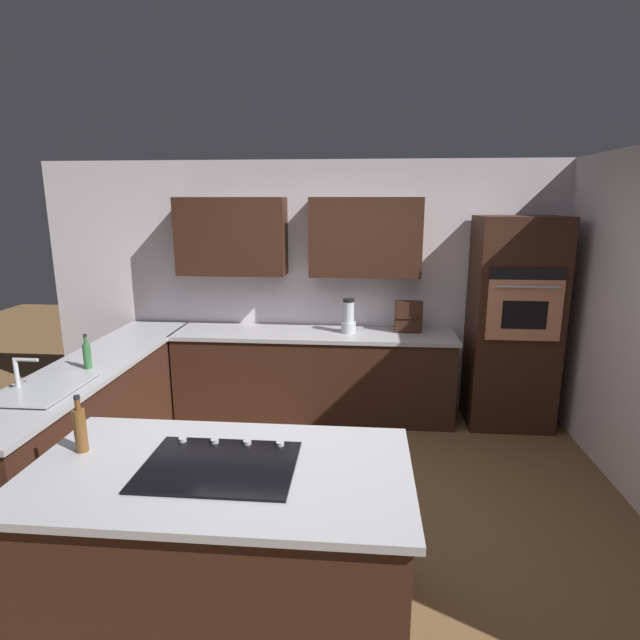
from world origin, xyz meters
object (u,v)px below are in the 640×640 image
at_px(dish_soap_bottle, 87,355).
at_px(oil_bottle, 80,429).
at_px(sink_unit, 44,388).
at_px(spice_rack, 409,317).
at_px(wall_oven, 513,323).
at_px(cooktop, 220,465).
at_px(blender, 349,318).

xyz_separation_m(dish_soap_bottle, oil_bottle, (-0.69, 1.31, 0.02)).
height_order(sink_unit, spice_rack, spice_rack).
xyz_separation_m(wall_oven, spice_rack, (1.00, -0.08, 0.03)).
relative_size(cooktop, dish_soap_bottle, 2.71).
bearing_deg(sink_unit, oil_bottle, 132.06).
relative_size(sink_unit, spice_rack, 2.19).
xyz_separation_m(sink_unit, dish_soap_bottle, (-0.06, -0.48, 0.09)).
distance_m(wall_oven, oil_bottle, 3.92).
bearing_deg(dish_soap_bottle, spice_rack, -152.37).
distance_m(blender, spice_rack, 0.60).
bearing_deg(blender, wall_oven, 179.37).
xyz_separation_m(spice_rack, oil_bottle, (1.93, 2.68, -0.03)).
bearing_deg(oil_bottle, sink_unit, -47.94).
bearing_deg(sink_unit, dish_soap_bottle, -96.95).
bearing_deg(sink_unit, blender, -139.34).
distance_m(sink_unit, dish_soap_bottle, 0.49).
relative_size(spice_rack, oil_bottle, 1.02).
bearing_deg(cooktop, wall_oven, -128.64).
xyz_separation_m(wall_oven, blender, (1.60, -0.02, 0.02)).
bearing_deg(blender, oil_bottle, 63.12).
bearing_deg(cooktop, sink_unit, -31.40).
bearing_deg(oil_bottle, wall_oven, -138.39).
relative_size(wall_oven, dish_soap_bottle, 7.34).
relative_size(cooktop, blender, 2.21).
distance_m(spice_rack, dish_soap_bottle, 2.96).
distance_m(cooktop, blender, 2.77).
distance_m(dish_soap_bottle, oil_bottle, 1.48).
bearing_deg(spice_rack, blender, 6.33).
height_order(blender, oil_bottle, blender).
bearing_deg(cooktop, spice_rack, -112.57).
relative_size(wall_oven, oil_bottle, 6.55).
bearing_deg(blender, cooktop, 78.43).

